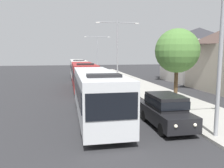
{
  "coord_description": "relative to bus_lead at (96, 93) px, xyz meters",
  "views": [
    {
      "loc": [
        -3.13,
        -3.34,
        4.28
      ],
      "look_at": [
        0.73,
        16.61,
        1.54
      ],
      "focal_mm": 37.01,
      "sensor_mm": 36.0,
      "label": 1
    }
  ],
  "objects": [
    {
      "name": "bus_lead",
      "position": [
        0.0,
        0.0,
        0.0
      ],
      "size": [
        2.58,
        10.99,
        3.21
      ],
      "color": "silver",
      "rests_on": "ground_plane"
    },
    {
      "name": "bus_second_in_line",
      "position": [
        0.0,
        12.56,
        0.0
      ],
      "size": [
        2.58,
        11.19,
        3.21
      ],
      "color": "maroon",
      "rests_on": "ground_plane"
    },
    {
      "name": "bus_middle",
      "position": [
        0.0,
        25.8,
        0.0
      ],
      "size": [
        2.58,
        11.81,
        3.21
      ],
      "color": "silver",
      "rests_on": "ground_plane"
    },
    {
      "name": "white_suv",
      "position": [
        3.7,
        -2.75,
        -0.66
      ],
      "size": [
        1.86,
        4.53,
        1.9
      ],
      "color": "black",
      "rests_on": "ground_plane"
    },
    {
      "name": "streetlamp_near",
      "position": [
        5.4,
        -4.97,
        3.56
      ],
      "size": [
        6.18,
        0.28,
        8.3
      ],
      "color": "gray",
      "rests_on": "sidewalk"
    },
    {
      "name": "streetlamp_mid",
      "position": [
        5.4,
        18.24,
        3.77
      ],
      "size": [
        6.3,
        0.28,
        8.68
      ],
      "color": "gray",
      "rests_on": "sidewalk"
    },
    {
      "name": "streetlamp_far",
      "position": [
        5.4,
        41.46,
        3.55
      ],
      "size": [
        6.27,
        0.28,
        8.27
      ],
      "color": "gray",
      "rests_on": "sidewalk"
    },
    {
      "name": "roadside_tree",
      "position": [
        7.08,
        2.88,
        2.76
      ],
      "size": [
        3.64,
        3.64,
        6.13
      ],
      "color": "#4C3823",
      "rests_on": "sidewalk"
    },
    {
      "name": "house_distant_gabled",
      "position": [
        17.31,
        16.53,
        2.37
      ],
      "size": [
        8.48,
        9.56,
        7.98
      ],
      "color": "beige",
      "rests_on": "ground_plane"
    }
  ]
}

